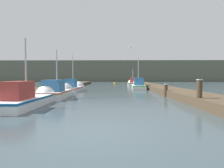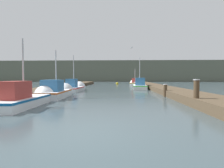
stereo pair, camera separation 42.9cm
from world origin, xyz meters
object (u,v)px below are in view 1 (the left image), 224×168
Objects in this scene: fishing_boat_2 at (74,88)px; mooring_piling_2 at (199,93)px; mooring_piling_0 at (166,90)px; seagull_1 at (130,48)px; fishing_boat_3 at (138,85)px; channel_buoy at (115,84)px; fishing_boat_0 at (29,99)px; fishing_boat_1 at (58,92)px; mooring_piling_1 at (68,84)px; fishing_boat_4 at (133,83)px.

fishing_boat_2 is 13.49m from mooring_piling_2.
seagull_1 reaches higher than mooring_piling_0.
fishing_boat_3 is 9.88m from mooring_piling_0.
mooring_piling_2 reaches higher than mooring_piling_0.
mooring_piling_2 is 1.36× the size of channel_buoy.
mooring_piling_0 is at bearing 162.15° from seagull_1.
mooring_piling_0 is (8.58, 4.62, 0.10)m from fishing_boat_0.
channel_buoy is at bearing 80.59° from fishing_boat_0.
fishing_boat_1 is at bearing -174.87° from mooring_piling_0.
fishing_boat_3 reaches higher than mooring_piling_1.
mooring_piling_1 is 2.44× the size of seagull_1.
fishing_boat_4 is at bearing 95.49° from fishing_boat_3.
channel_buoy is 1.98× the size of seagull_1.
mooring_piling_1 is at bearing -156.12° from fishing_boat_3.
fishing_boat_3 reaches higher than fishing_boat_2.
mooring_piling_0 is 22.37m from channel_buoy.
mooring_piling_2 is 27.32m from channel_buoy.
mooring_piling_0 is at bearing 3.50° from fishing_boat_1.
mooring_piling_0 is 0.94× the size of channel_buoy.
seagull_1 is (-2.33, 12.97, 4.42)m from mooring_piling_2.
seagull_1 reaches higher than fishing_boat_2.
fishing_boat_1 is at bearing 86.29° from fishing_boat_0.
fishing_boat_4 is 6.14× the size of channel_buoy.
fishing_boat_3 is at bearing 62.27° from fishing_boat_0.
mooring_piling_2 is at bearing -28.15° from fishing_boat_1.
fishing_boat_2 is at bearing 147.93° from mooring_piling_0.
fishing_boat_3 is 5.22m from seagull_1.
channel_buoy is (-3.03, 6.19, -0.27)m from fishing_boat_4.
fishing_boat_0 is 1.02× the size of fishing_boat_1.
seagull_1 is at bearing 100.18° from mooring_piling_2.
mooring_piling_1 is (-9.56, 6.80, 0.15)m from mooring_piling_0.
fishing_boat_1 is at bearing 111.93° from seagull_1.
fishing_boat_4 is 12.49m from mooring_piling_1.
fishing_boat_3 is 4.52× the size of mooring_piling_2.
fishing_boat_3 is 6.16× the size of channel_buoy.
fishing_boat_1 is at bearing 153.48° from mooring_piling_2.
fishing_boat_2 is 17.29m from channel_buoy.
fishing_boat_4 is 9.22m from seagull_1.
fishing_boat_1 is 12.95m from fishing_boat_3.
mooring_piling_1 reaches higher than channel_buoy.
fishing_boat_0 reaches higher than mooring_piling_0.
mooring_piling_1 is 0.90× the size of mooring_piling_2.
seagull_1 is at bearing 53.07° from fishing_boat_1.
mooring_piling_1 is at bearing 66.27° from seagull_1.
fishing_boat_1 is 4.64× the size of mooring_piling_0.
fishing_boat_0 is 16.40m from fishing_boat_3.
fishing_boat_2 reaches higher than fishing_boat_4.
fishing_boat_2 is 1.84m from mooring_piling_1.
fishing_boat_3 is at bearing -75.60° from channel_buoy.
fishing_boat_4 is 6.53× the size of mooring_piling_0.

